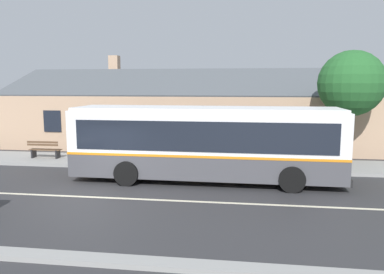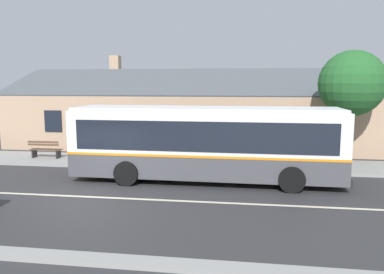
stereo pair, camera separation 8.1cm
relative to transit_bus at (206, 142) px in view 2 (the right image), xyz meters
The scene contains 8 objects.
ground_plane 4.99m from the transit_bus, 141.93° to the right, with size 300.00×300.00×0.00m, color #2D2D30.
sidewalk_far 5.09m from the transit_bus, 140.09° to the left, with size 60.00×3.00×0.15m, color gray.
curb_near 8.65m from the transit_bus, 115.83° to the right, with size 60.00×0.50×0.12m, color gray.
lane_divider_stripe 4.99m from the transit_bus, 141.93° to the right, with size 60.00×0.16×0.01m, color beige.
community_building 11.08m from the transit_bus, 97.89° to the left, with size 24.59×10.44×6.16m.
transit_bus is the anchor object (origin of this frame).
bench_by_building 9.42m from the transit_bus, 161.72° to the left, with size 1.71×0.51×0.94m.
street_tree_primary 8.38m from the transit_bus, 32.01° to the left, with size 3.26×3.26×5.72m.
Camera 2 is at (5.34, -12.45, 4.05)m, focal length 35.00 mm.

